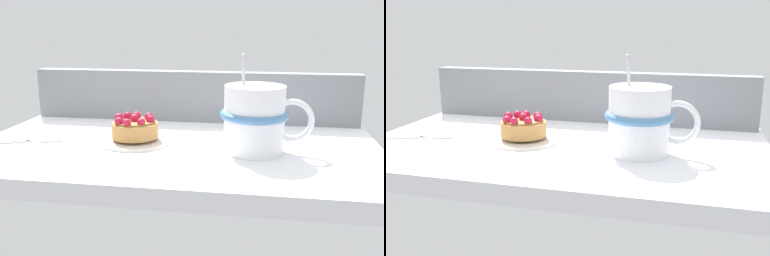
% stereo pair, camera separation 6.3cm
% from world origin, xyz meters
% --- Properties ---
extents(ground_plane, '(0.66, 0.38, 0.03)m').
position_xyz_m(ground_plane, '(0.00, 0.00, -0.01)').
color(ground_plane, white).
extents(window_rail_back, '(0.64, 0.03, 0.10)m').
position_xyz_m(window_rail_back, '(0.00, 0.18, 0.05)').
color(window_rail_back, gray).
rests_on(window_rail_back, ground_plane).
extents(dessert_plate, '(0.12, 0.12, 0.01)m').
position_xyz_m(dessert_plate, '(-0.07, -0.00, 0.00)').
color(dessert_plate, silver).
rests_on(dessert_plate, ground_plane).
extents(raspberry_tart, '(0.08, 0.08, 0.04)m').
position_xyz_m(raspberry_tart, '(-0.07, -0.00, 0.03)').
color(raspberry_tart, '#B77F42').
rests_on(raspberry_tart, dessert_plate).
extents(coffee_mug, '(0.14, 0.10, 0.15)m').
position_xyz_m(coffee_mug, '(0.13, -0.02, 0.05)').
color(coffee_mug, white).
rests_on(coffee_mug, ground_plane).
extents(dessert_fork, '(0.16, 0.08, 0.01)m').
position_xyz_m(dessert_fork, '(-0.27, -0.04, 0.00)').
color(dessert_fork, silver).
rests_on(dessert_fork, ground_plane).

